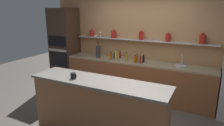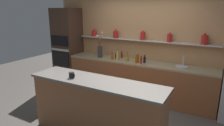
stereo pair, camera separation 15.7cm
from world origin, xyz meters
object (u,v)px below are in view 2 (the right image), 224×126
bottle_sauce_4 (138,59)px  bottle_sauce_5 (136,60)px  bottle_sauce_3 (122,55)px  bottle_oil_2 (128,58)px  flower_vase (100,50)px  bottle_sauce_8 (112,56)px  oven_tower (68,46)px  bottle_sauce_6 (141,60)px  coffee_mug (72,75)px  sink_fixture (182,66)px  bottle_spirit_0 (117,56)px  bottle_sauce_7 (116,56)px  bottle_sauce_1 (145,60)px

bottle_sauce_4 → bottle_sauce_5: size_ratio=1.00×
bottle_sauce_3 → bottle_oil_2: bearing=-41.4°
flower_vase → bottle_sauce_8: bearing=-8.4°
oven_tower → bottle_sauce_6: oven_tower is taller
bottle_oil_2 → coffee_mug: size_ratio=2.00×
bottle_sauce_6 → bottle_oil_2: bearing=172.9°
sink_fixture → bottle_oil_2: bearing=-174.3°
bottle_sauce_5 → coffee_mug: size_ratio=1.74×
flower_vase → bottle_sauce_5: flower_vase is taller
bottle_spirit_0 → bottle_sauce_8: bearing=-178.7°
sink_fixture → bottle_sauce_8: size_ratio=1.43×
sink_fixture → oven_tower: bearing=-179.8°
bottle_sauce_3 → bottle_sauce_7: (-0.12, -0.09, -0.01)m
bottle_sauce_6 → coffee_mug: size_ratio=1.64×
flower_vase → coffee_mug: flower_vase is taller
bottle_sauce_1 → coffee_mug: size_ratio=1.73×
flower_vase → bottle_spirit_0: bearing=-5.8°
bottle_sauce_7 → oven_tower: bearing=-178.0°
bottle_sauce_7 → bottle_sauce_8: 0.19m
coffee_mug → bottle_sauce_8: bearing=97.4°
bottle_sauce_4 → coffee_mug: size_ratio=1.74×
bottle_oil_2 → bottle_sauce_8: bearing=-177.1°
bottle_sauce_8 → bottle_sauce_4: bearing=5.7°
bottle_sauce_3 → bottle_sauce_7: bottle_sauce_3 is taller
sink_fixture → bottle_sauce_6: bearing=-169.2°
oven_tower → bottle_sauce_4: bearing=-1.7°
bottle_sauce_1 → bottle_sauce_5: size_ratio=1.00×
flower_vase → bottle_spirit_0: (0.55, -0.06, -0.08)m
bottle_sauce_3 → bottle_sauce_7: size_ratio=1.11×
coffee_mug → bottle_sauce_3: bearing=92.9°
bottle_sauce_8 → coffee_mug: size_ratio=1.69×
flower_vase → sink_fixture: size_ratio=2.52×
bottle_spirit_0 → flower_vase: bearing=174.2°
bottle_oil_2 → bottle_sauce_1: bearing=8.8°
bottle_sauce_4 → bottle_sauce_8: bearing=-174.3°
bottle_sauce_4 → bottle_sauce_5: (-0.01, -0.09, -0.00)m
bottle_sauce_3 → bottle_spirit_0: bearing=-86.6°
sink_fixture → bottle_sauce_1: 0.86m
bottle_sauce_7 → coffee_mug: (0.22, -2.01, 0.08)m
sink_fixture → bottle_sauce_5: sink_fixture is taller
flower_vase → bottle_sauce_5: bearing=-4.5°
bottle_sauce_3 → bottle_sauce_6: size_ratio=0.99×
bottle_oil_2 → bottle_sauce_5: size_ratio=1.15×
sink_fixture → coffee_mug: (-1.45, -1.97, 0.12)m
sink_fixture → bottle_spirit_0: (-1.54, -0.14, 0.09)m
bottle_sauce_8 → bottle_oil_2: bearing=2.9°
bottle_sauce_3 → oven_tower: bearing=-175.2°
oven_tower → bottle_sauce_8: 1.59m
sink_fixture → bottle_sauce_8: 1.69m
bottle_sauce_6 → bottle_sauce_7: bearing=164.6°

